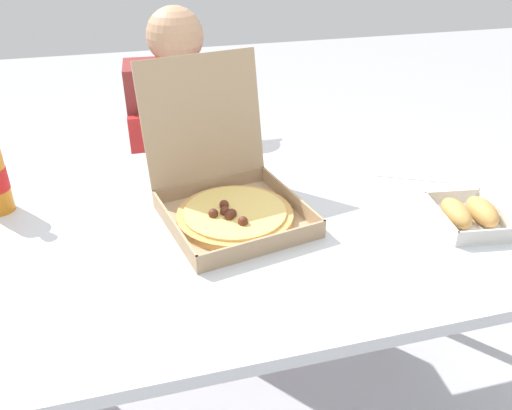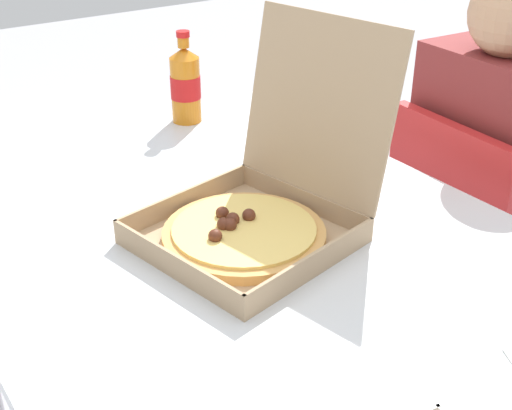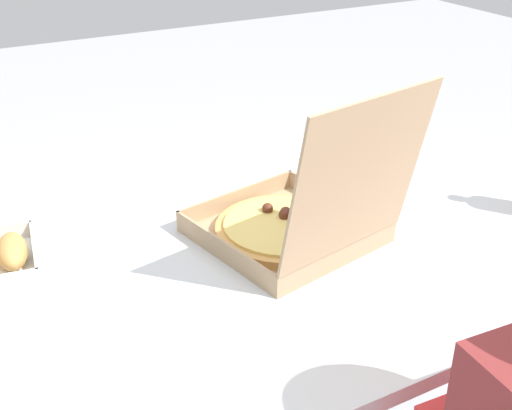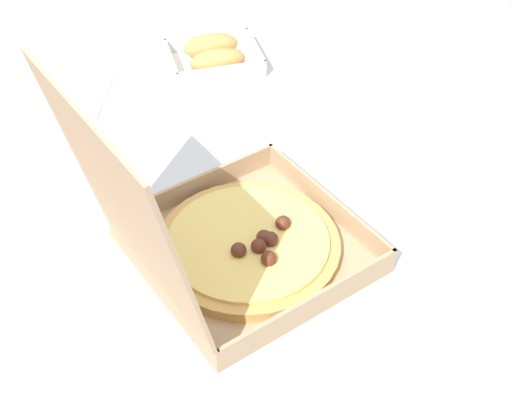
{
  "view_description": "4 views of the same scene",
  "coord_description": "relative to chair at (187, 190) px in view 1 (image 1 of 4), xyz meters",
  "views": [
    {
      "loc": [
        -0.28,
        -1.06,
        1.43
      ],
      "look_at": [
        0.01,
        0.03,
        0.77
      ],
      "focal_mm": 36.24,
      "sensor_mm": 36.0,
      "label": 1
    },
    {
      "loc": [
        0.79,
        -0.56,
        1.38
      ],
      "look_at": [
        -0.07,
        0.03,
        0.81
      ],
      "focal_mm": 47.6,
      "sensor_mm": 36.0,
      "label": 2
    },
    {
      "loc": [
        0.56,
        1.01,
        1.45
      ],
      "look_at": [
        -0.01,
        -0.05,
        0.82
      ],
      "focal_mm": 46.58,
      "sensor_mm": 36.0,
      "label": 3
    },
    {
      "loc": [
        -0.73,
        0.28,
        1.53
      ],
      "look_at": [
        -0.02,
        -0.03,
        0.82
      ],
      "focal_mm": 47.71,
      "sensor_mm": 36.0,
      "label": 4
    }
  ],
  "objects": [
    {
      "name": "dining_table",
      "position": [
        0.09,
        -0.7,
        0.2
      ],
      "size": [
        1.43,
        0.92,
        0.76
      ],
      "color": "silver",
      "rests_on": "ground_plane"
    },
    {
      "name": "pizza_box_open",
      "position": [
        0.03,
        -0.67,
        0.33
      ],
      "size": [
        0.39,
        0.44,
        0.36
      ],
      "color": "tan",
      "rests_on": "dining_table"
    },
    {
      "name": "chair",
      "position": [
        0.0,
        0.0,
        0.0
      ],
      "size": [
        0.43,
        0.43,
        0.83
      ],
      "color": "red",
      "rests_on": "ground_plane"
    },
    {
      "name": "bread_side_box",
      "position": [
        0.58,
        -0.86,
        0.3
      ],
      "size": [
        0.18,
        0.21,
        0.06
      ],
      "color": "white",
      "rests_on": "dining_table"
    },
    {
      "name": "diner_person",
      "position": [
        0.0,
        0.06,
        0.21
      ],
      "size": [
        0.37,
        0.42,
        1.15
      ],
      "color": "#333847",
      "rests_on": "ground_plane"
    },
    {
      "name": "paper_menu",
      "position": [
        0.6,
        -0.55,
        0.28
      ],
      "size": [
        0.26,
        0.23,
        0.0
      ],
      "primitive_type": "cube",
      "rotation": [
        0.0,
        0.0,
        -0.47
      ],
      "color": "white",
      "rests_on": "dining_table"
    }
  ]
}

